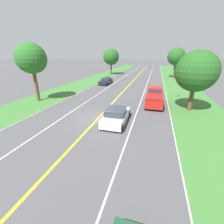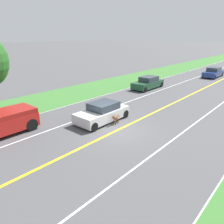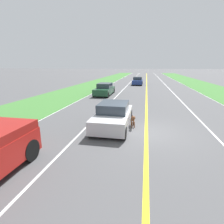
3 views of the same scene
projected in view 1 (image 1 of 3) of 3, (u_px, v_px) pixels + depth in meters
ground_plane at (99, 118)px, 14.99m from camera, size 400.00×400.00×0.00m
centre_divider_line at (99, 118)px, 14.99m from camera, size 0.18×160.00×0.01m
lane_edge_line_right at (173, 127)px, 13.20m from camera, size 0.14×160.00×0.01m
lane_edge_line_left at (40, 111)px, 16.79m from camera, size 0.14×160.00×0.01m
lane_dash_same_dir at (133, 122)px, 14.10m from camera, size 0.10×160.00×0.01m
lane_dash_oncoming at (68, 114)px, 15.89m from camera, size 0.10×160.00×0.01m
grass_verge_right at (211, 131)px, 12.43m from camera, size 6.00×160.00×0.03m
grass_verge_left at (19, 109)px, 17.55m from camera, size 6.00×160.00×0.03m
ego_car at (116, 116)px, 13.76m from camera, size 1.94×4.22×1.43m
dog at (104, 117)px, 13.99m from camera, size 0.32×1.03×0.75m
pickup_truck at (155, 97)px, 18.87m from camera, size 2.01×5.39×1.94m
oncoming_car at (106, 81)px, 32.03m from camera, size 1.80×4.57×1.35m
roadside_tree_right_near at (196, 71)px, 15.47m from camera, size 4.25×4.25×6.45m
roadside_tree_right_far at (176, 57)px, 38.32m from camera, size 4.37×4.37×7.64m
roadside_tree_left_near at (31, 59)px, 18.60m from camera, size 3.74×3.74×7.36m
roadside_tree_left_far at (111, 57)px, 45.62m from camera, size 4.80×4.80×7.66m
street_sign at (178, 87)px, 21.58m from camera, size 0.11×0.64×2.48m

